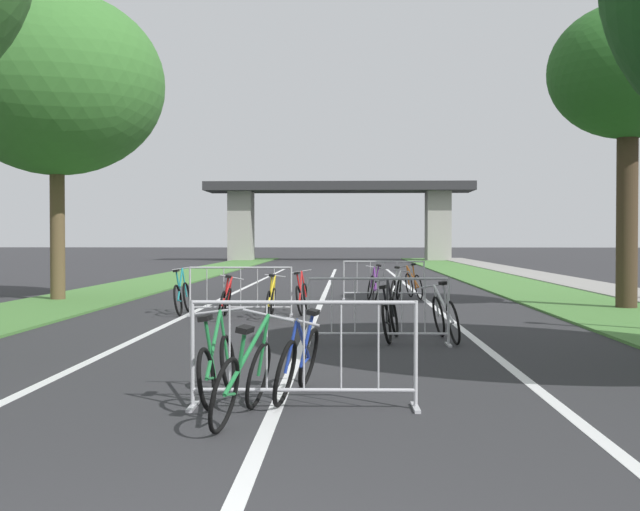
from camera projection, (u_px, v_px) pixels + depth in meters
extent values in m
cube|color=#477A38|center=(167.00, 280.00, 32.13)|extent=(2.91, 69.75, 0.05)
cube|color=#477A38|center=(496.00, 280.00, 31.67)|extent=(2.91, 69.75, 0.05)
cube|color=gray|center=(560.00, 280.00, 31.59)|extent=(2.03, 69.75, 0.08)
cube|color=silver|center=(324.00, 295.00, 23.55)|extent=(0.14, 40.35, 0.01)
cube|color=silver|center=(420.00, 295.00, 23.45)|extent=(0.14, 40.35, 0.01)
cube|color=silver|center=(230.00, 295.00, 23.65)|extent=(0.14, 40.35, 0.01)
cube|color=#2D2D30|center=(339.00, 187.00, 60.87)|extent=(19.93, 4.37, 0.65)
cube|color=#9E9B93|center=(241.00, 226.00, 61.19)|extent=(1.75, 2.40, 5.19)
cube|color=#9E9B93|center=(438.00, 226.00, 60.67)|extent=(1.75, 2.40, 5.19)
cylinder|color=brown|center=(57.00, 233.00, 21.39)|extent=(0.38, 0.38, 3.61)
ellipsoid|color=#38702D|center=(56.00, 84.00, 21.31)|extent=(5.64, 5.64, 4.79)
cylinder|color=#3D2D1E|center=(627.00, 220.00, 18.78)|extent=(0.48, 0.48, 4.15)
ellipsoid|color=#23561E|center=(628.00, 71.00, 18.71)|extent=(3.67, 3.67, 3.12)
cylinder|color=#ADADB2|center=(193.00, 354.00, 7.85)|extent=(0.04, 0.04, 1.05)
cube|color=#ADADB2|center=(193.00, 407.00, 7.86)|extent=(0.07, 0.44, 0.03)
cylinder|color=#ADADB2|center=(416.00, 355.00, 7.81)|extent=(0.04, 0.04, 1.05)
cube|color=#ADADB2|center=(416.00, 408.00, 7.82)|extent=(0.07, 0.44, 0.03)
cylinder|color=#ADADB2|center=(304.00, 302.00, 7.82)|extent=(2.16, 0.08, 0.04)
cylinder|color=#ADADB2|center=(304.00, 390.00, 7.84)|extent=(2.16, 0.08, 0.04)
cylinder|color=#ADADB2|center=(230.00, 345.00, 7.84)|extent=(0.02, 0.02, 0.87)
cylinder|color=#ADADB2|center=(267.00, 345.00, 7.83)|extent=(0.02, 0.02, 0.87)
cylinder|color=#ADADB2|center=(304.00, 345.00, 7.83)|extent=(0.02, 0.02, 0.87)
cylinder|color=#ADADB2|center=(341.00, 345.00, 7.82)|extent=(0.02, 0.02, 0.87)
cylinder|color=#ADADB2|center=(378.00, 345.00, 7.81)|extent=(0.02, 0.02, 0.87)
cylinder|color=#ADADB2|center=(308.00, 311.00, 12.52)|extent=(0.04, 0.04, 1.05)
cube|color=#ADADB2|center=(308.00, 344.00, 12.53)|extent=(0.07, 0.44, 0.03)
cylinder|color=#ADADB2|center=(448.00, 311.00, 12.47)|extent=(0.04, 0.04, 1.05)
cube|color=#ADADB2|center=(448.00, 344.00, 12.48)|extent=(0.07, 0.44, 0.03)
cylinder|color=#ADADB2|center=(378.00, 279.00, 12.48)|extent=(2.16, 0.07, 0.04)
cylinder|color=#ADADB2|center=(378.00, 334.00, 12.50)|extent=(2.16, 0.07, 0.04)
cylinder|color=#ADADB2|center=(332.00, 305.00, 12.51)|extent=(0.02, 0.02, 0.87)
cylinder|color=#ADADB2|center=(355.00, 305.00, 12.50)|extent=(0.02, 0.02, 0.87)
cylinder|color=#ADADB2|center=(378.00, 306.00, 12.49)|extent=(0.02, 0.02, 0.87)
cylinder|color=#ADADB2|center=(402.00, 306.00, 12.48)|extent=(0.02, 0.02, 0.87)
cylinder|color=#ADADB2|center=(425.00, 306.00, 12.47)|extent=(0.02, 0.02, 0.87)
cylinder|color=#ADADB2|center=(190.00, 291.00, 17.28)|extent=(0.04, 0.04, 1.05)
cube|color=#ADADB2|center=(190.00, 315.00, 17.29)|extent=(0.08, 0.44, 0.03)
cylinder|color=#ADADB2|center=(291.00, 291.00, 17.29)|extent=(0.04, 0.04, 1.05)
cube|color=#ADADB2|center=(291.00, 315.00, 17.30)|extent=(0.08, 0.44, 0.03)
cylinder|color=#ADADB2|center=(241.00, 268.00, 17.28)|extent=(2.16, 0.12, 0.04)
cylinder|color=#ADADB2|center=(241.00, 307.00, 17.29)|extent=(2.16, 0.12, 0.04)
cylinder|color=#ADADB2|center=(207.00, 287.00, 17.28)|extent=(0.02, 0.02, 0.87)
cylinder|color=#ADADB2|center=(224.00, 287.00, 17.28)|extent=(0.02, 0.02, 0.87)
cylinder|color=#ADADB2|center=(241.00, 287.00, 17.28)|extent=(0.02, 0.02, 0.87)
cylinder|color=#ADADB2|center=(257.00, 287.00, 17.28)|extent=(0.02, 0.02, 0.87)
cylinder|color=#ADADB2|center=(274.00, 287.00, 17.28)|extent=(0.02, 0.02, 0.87)
cylinder|color=#ADADB2|center=(344.00, 280.00, 21.94)|extent=(0.04, 0.04, 1.05)
cube|color=#ADADB2|center=(344.00, 299.00, 21.95)|extent=(0.07, 0.44, 0.03)
cylinder|color=#ADADB2|center=(424.00, 280.00, 21.80)|extent=(0.04, 0.04, 1.05)
cube|color=#ADADB2|center=(424.00, 299.00, 21.81)|extent=(0.07, 0.44, 0.03)
cylinder|color=#ADADB2|center=(384.00, 262.00, 21.86)|extent=(2.16, 0.11, 0.04)
cylinder|color=#ADADB2|center=(384.00, 293.00, 21.88)|extent=(2.16, 0.11, 0.04)
cylinder|color=#ADADB2|center=(357.00, 277.00, 21.91)|extent=(0.02, 0.02, 0.87)
cylinder|color=#ADADB2|center=(370.00, 277.00, 21.89)|extent=(0.02, 0.02, 0.87)
cylinder|color=#ADADB2|center=(384.00, 277.00, 21.87)|extent=(0.02, 0.02, 0.87)
cylinder|color=#ADADB2|center=(397.00, 277.00, 21.84)|extent=(0.02, 0.02, 0.87)
cylinder|color=#ADADB2|center=(411.00, 277.00, 21.82)|extent=(0.02, 0.02, 0.87)
torus|color=black|center=(222.00, 306.00, 16.21)|extent=(0.18, 0.61, 0.61)
torus|color=black|center=(228.00, 302.00, 17.24)|extent=(0.18, 0.61, 0.61)
cylinder|color=red|center=(227.00, 291.00, 16.69)|extent=(0.11, 1.00, 0.56)
cylinder|color=red|center=(226.00, 292.00, 16.50)|extent=(0.17, 0.12, 0.63)
cylinder|color=red|center=(222.00, 306.00, 16.38)|extent=(0.05, 0.33, 0.07)
cylinder|color=red|center=(230.00, 290.00, 17.21)|extent=(0.14, 0.09, 0.53)
cube|color=black|center=(228.00, 276.00, 16.46)|extent=(0.12, 0.24, 0.07)
cylinder|color=#99999E|center=(232.00, 277.00, 17.18)|extent=(0.50, 0.04, 0.12)
torus|color=black|center=(207.00, 379.00, 7.73)|extent=(0.15, 0.62, 0.61)
torus|color=black|center=(228.00, 363.00, 8.75)|extent=(0.15, 0.62, 0.61)
cylinder|color=#1E7238|center=(214.00, 343.00, 8.21)|extent=(0.06, 1.00, 0.60)
cylinder|color=#1E7238|center=(210.00, 348.00, 8.02)|extent=(0.13, 0.12, 0.61)
cylinder|color=#1E7238|center=(211.00, 379.00, 7.89)|extent=(0.05, 0.33, 0.07)
cylinder|color=#1E7238|center=(224.00, 337.00, 8.72)|extent=(0.12, 0.09, 0.57)
cube|color=black|center=(205.00, 318.00, 7.98)|extent=(0.12, 0.24, 0.06)
cylinder|color=#99999E|center=(220.00, 311.00, 8.70)|extent=(0.56, 0.06, 0.10)
torus|color=black|center=(387.00, 323.00, 12.60)|extent=(0.26, 0.69, 0.67)
torus|color=black|center=(394.00, 317.00, 13.57)|extent=(0.26, 0.69, 0.67)
cylinder|color=black|center=(387.00, 300.00, 13.06)|extent=(0.10, 0.97, 0.67)
cylinder|color=black|center=(386.00, 305.00, 12.88)|extent=(0.15, 0.10, 0.60)
cylinder|color=black|center=(388.00, 323.00, 12.75)|extent=(0.09, 0.32, 0.08)
cylinder|color=black|center=(391.00, 298.00, 13.55)|extent=(0.14, 0.07, 0.64)
cube|color=black|center=(383.00, 287.00, 12.85)|extent=(0.15, 0.25, 0.06)
cylinder|color=#99999E|center=(388.00, 279.00, 13.53)|extent=(0.43, 0.10, 0.09)
torus|color=black|center=(309.00, 358.00, 8.91)|extent=(0.29, 0.69, 0.67)
torus|color=black|center=(285.00, 373.00, 7.88)|extent=(0.29, 0.69, 0.67)
cylinder|color=#1E389E|center=(303.00, 340.00, 8.40)|extent=(0.11, 1.03, 0.55)
cylinder|color=#1E389E|center=(307.00, 339.00, 8.60)|extent=(0.18, 0.10, 0.59)
cylinder|color=#1E389E|center=(305.00, 362.00, 8.75)|extent=(0.10, 0.34, 0.08)
cylinder|color=#1E389E|center=(291.00, 347.00, 7.89)|extent=(0.15, 0.07, 0.52)
cube|color=black|center=(313.00, 312.00, 8.62)|extent=(0.15, 0.25, 0.07)
cylinder|color=#99999E|center=(297.00, 321.00, 7.89)|extent=(0.45, 0.10, 0.12)
torus|color=black|center=(419.00, 287.00, 21.82)|extent=(0.27, 0.70, 0.68)
torus|color=black|center=(409.00, 285.00, 22.76)|extent=(0.27, 0.70, 0.68)
cylinder|color=orange|center=(413.00, 276.00, 22.26)|extent=(0.30, 0.90, 0.57)
cylinder|color=orange|center=(414.00, 276.00, 22.08)|extent=(0.14, 0.14, 0.67)
cylinder|color=orange|center=(417.00, 288.00, 21.97)|extent=(0.08, 0.31, 0.08)
cylinder|color=orange|center=(408.00, 276.00, 22.73)|extent=(0.12, 0.11, 0.54)
cube|color=black|center=(413.00, 264.00, 22.03)|extent=(0.15, 0.26, 0.06)
cylinder|color=#99999E|center=(407.00, 266.00, 22.69)|extent=(0.45, 0.11, 0.10)
torus|color=black|center=(376.00, 290.00, 20.83)|extent=(0.23, 0.68, 0.66)
torus|color=black|center=(370.00, 287.00, 21.81)|extent=(0.23, 0.68, 0.66)
cylinder|color=#662884|center=(375.00, 278.00, 21.29)|extent=(0.05, 0.96, 0.58)
cylinder|color=#662884|center=(376.00, 278.00, 21.11)|extent=(0.17, 0.10, 0.67)
cylinder|color=#662884|center=(375.00, 290.00, 20.99)|extent=(0.07, 0.32, 0.08)
cylinder|color=#662884|center=(372.00, 277.00, 21.78)|extent=(0.14, 0.08, 0.55)
cube|color=black|center=(379.00, 265.00, 21.07)|extent=(0.13, 0.25, 0.07)
cylinder|color=#99999E|center=(374.00, 267.00, 21.76)|extent=(0.45, 0.08, 0.11)
torus|color=black|center=(453.00, 323.00, 12.48)|extent=(0.23, 0.71, 0.69)
torus|color=black|center=(439.00, 317.00, 13.50)|extent=(0.23, 0.71, 0.69)
cylinder|color=#B7B7BC|center=(443.00, 303.00, 12.96)|extent=(0.24, 0.98, 0.56)
cylinder|color=#B7B7BC|center=(446.00, 304.00, 12.76)|extent=(0.15, 0.13, 0.66)
cylinder|color=#B7B7BC|center=(451.00, 323.00, 12.65)|extent=(0.06, 0.33, 0.08)
cylinder|color=#B7B7BC|center=(436.00, 301.00, 13.47)|extent=(0.13, 0.10, 0.53)
cube|color=black|center=(443.00, 283.00, 12.72)|extent=(0.13, 0.25, 0.07)
cylinder|color=#99999E|center=(434.00, 285.00, 13.43)|extent=(0.45, 0.08, 0.10)
torus|color=black|center=(393.00, 291.00, 20.77)|extent=(0.25, 0.62, 0.61)
torus|color=black|center=(399.00, 289.00, 21.78)|extent=(0.25, 0.62, 0.61)
cylinder|color=silver|center=(397.00, 281.00, 21.24)|extent=(0.31, 0.99, 0.52)
cylinder|color=silver|center=(396.00, 280.00, 21.04)|extent=(0.11, 0.14, 0.65)
cylinder|color=silver|center=(394.00, 291.00, 20.93)|extent=(0.09, 0.34, 0.07)
cylinder|color=silver|center=(400.00, 280.00, 21.75)|extent=(0.09, 0.11, 0.49)
cube|color=black|center=(397.00, 267.00, 20.99)|extent=(0.15, 0.26, 0.06)
cylinder|color=#99999E|center=(401.00, 271.00, 21.71)|extent=(0.46, 0.13, 0.08)
torus|color=black|center=(268.00, 306.00, 16.19)|extent=(0.10, 0.61, 0.61)
torus|color=black|center=(273.00, 302.00, 17.16)|extent=(0.10, 0.61, 0.61)
cylinder|color=gold|center=(272.00, 290.00, 16.65)|extent=(0.10, 0.95, 0.59)
cylinder|color=gold|center=(271.00, 291.00, 16.46)|extent=(0.11, 0.12, 0.65)
cylinder|color=gold|center=(269.00, 306.00, 16.35)|extent=(0.03, 0.32, 0.07)
cylinder|color=gold|center=(274.00, 289.00, 17.13)|extent=(0.10, 0.10, 0.56)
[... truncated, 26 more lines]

